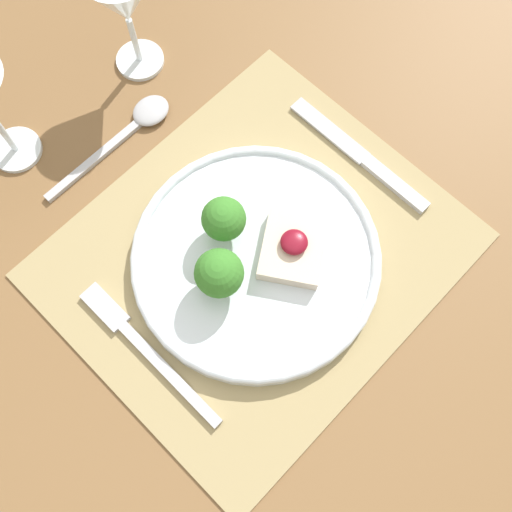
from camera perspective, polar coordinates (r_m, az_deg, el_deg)
name	(u,v)px	position (r m, az deg, el deg)	size (l,w,h in m)	color
ground_plane	(256,364)	(1.45, -0.01, -10.21)	(8.00, 8.00, 0.00)	brown
dining_table	(256,277)	(0.77, -0.03, -2.04)	(1.60, 1.01, 0.77)	brown
placemat	(256,255)	(0.69, -0.03, 0.10)	(0.43, 0.37, 0.00)	#9E895B
dinner_plate	(254,257)	(0.67, -0.15, -0.11)	(0.28, 0.28, 0.08)	silver
fork	(141,344)	(0.67, -10.92, -8.24)	(0.02, 0.21, 0.01)	#B2B2B7
knife	(367,162)	(0.75, 10.56, 8.83)	(0.02, 0.21, 0.01)	#B2B2B7
spoon	(136,124)	(0.78, -11.39, 12.24)	(0.19, 0.04, 0.01)	#B2B2B7
wine_glass_near	(123,1)	(0.75, -12.52, 22.63)	(0.08, 0.08, 0.15)	white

